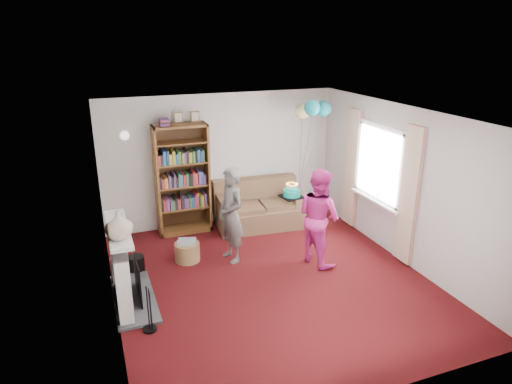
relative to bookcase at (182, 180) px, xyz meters
name	(u,v)px	position (x,y,z in m)	size (l,w,h in m)	color
ground	(271,280)	(0.82, -2.30, -0.99)	(5.00, 5.00, 0.00)	black
wall_back	(222,159)	(0.82, 0.21, 0.26)	(4.50, 0.02, 2.50)	silver
wall_left	(106,226)	(-1.44, -2.30, 0.26)	(0.02, 5.00, 2.50)	silver
wall_right	(404,185)	(3.08, -2.30, 0.26)	(0.02, 5.00, 2.50)	silver
ceiling	(274,115)	(0.82, -2.30, 1.52)	(4.50, 5.00, 0.01)	white
fireplace	(125,269)	(-1.27, -2.11, -0.48)	(0.55, 1.80, 1.12)	#3F3F42
window_bay	(378,178)	(3.03, -1.70, 0.21)	(0.14, 2.02, 2.20)	white
wall_sconce	(125,135)	(-0.93, 0.06, 0.89)	(0.16, 0.23, 0.16)	gold
bookcase	(182,180)	(0.00, 0.00, 0.00)	(0.96, 0.42, 2.23)	#472B14
sofa	(259,208)	(1.42, -0.23, -0.66)	(1.65, 0.88, 0.88)	brown
wicker_basket	(187,251)	(-0.22, -1.22, -0.82)	(0.41, 0.41, 0.37)	#997947
person_striped	(231,215)	(0.48, -1.44, -0.20)	(0.57, 0.38, 1.57)	black
person_magenta	(319,217)	(1.76, -1.99, -0.20)	(0.76, 0.60, 1.57)	#D22A89
birthday_cake	(292,193)	(1.35, -1.83, 0.19)	(0.32, 0.32, 0.22)	black
balloons	(313,109)	(2.36, -0.49, 1.23)	(0.62, 0.67, 1.77)	#3F3F3F
mantel_vase	(118,225)	(-1.30, -2.45, 0.31)	(0.34, 0.34, 0.36)	beige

